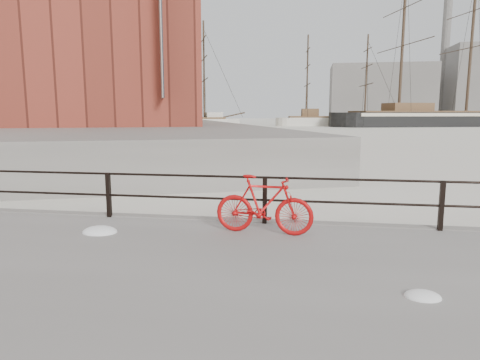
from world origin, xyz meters
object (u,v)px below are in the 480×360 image
at_px(workboat_far, 131,133).
at_px(bicycle, 264,205).
at_px(schooner_left, 172,128).
at_px(schooner_mid, 335,126).
at_px(barque_black, 465,126).
at_px(workboat_near, 99,142).

bearing_deg(workboat_far, bicycle, -70.04).
bearing_deg(schooner_left, bicycle, -90.35).
distance_m(schooner_mid, workboat_far, 45.88).
relative_size(barque_black, schooner_left, 2.40).
relative_size(schooner_left, workboat_near, 2.13).
xyz_separation_m(schooner_left, workboat_far, (1.38, -21.64, 0.00)).
bearing_deg(schooner_mid, workboat_near, -121.39).
bearing_deg(workboat_near, schooner_left, 71.83).
bearing_deg(workboat_near, bicycle, -83.87).
distance_m(workboat_near, workboat_far, 17.37).
bearing_deg(bicycle, barque_black, 75.27).
bearing_deg(schooner_left, workboat_near, -101.73).
bearing_deg(schooner_mid, bicycle, -100.75).
distance_m(bicycle, schooner_left, 71.64).
distance_m(schooner_mid, workboat_near, 58.15).
xyz_separation_m(workboat_near, workboat_far, (-4.15, 16.86, 0.00)).
relative_size(schooner_mid, schooner_left, 0.98).
xyz_separation_m(barque_black, workboat_near, (-49.89, -55.07, 0.00)).
bearing_deg(bicycle, schooner_left, 115.34).
bearing_deg(workboat_far, barque_black, 28.98).
relative_size(barque_black, workboat_near, 5.11).
bearing_deg(workboat_far, workboat_near, -82.44).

